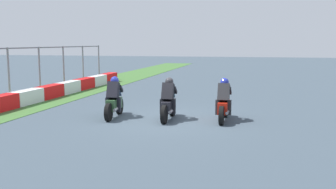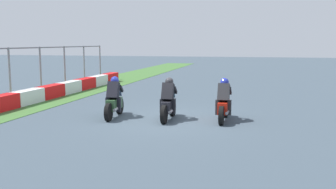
# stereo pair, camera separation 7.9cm
# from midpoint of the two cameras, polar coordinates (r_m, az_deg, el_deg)

# --- Properties ---
(ground_plane) EXTENTS (120.00, 120.00, 0.00)m
(ground_plane) POSITION_cam_midpoint_polar(r_m,az_deg,el_deg) (13.65, -0.40, -3.80)
(ground_plane) COLOR #3A4853
(rider_lane_a) EXTENTS (2.04, 0.54, 1.51)m
(rider_lane_a) POSITION_cam_midpoint_polar(r_m,az_deg,el_deg) (13.51, 8.17, -1.32)
(rider_lane_a) COLOR black
(rider_lane_a) RESTS_ON ground_plane
(rider_lane_b) EXTENTS (2.04, 0.54, 1.51)m
(rider_lane_b) POSITION_cam_midpoint_polar(r_m,az_deg,el_deg) (13.57, -0.09, -1.20)
(rider_lane_b) COLOR black
(rider_lane_b) RESTS_ON ground_plane
(rider_lane_c) EXTENTS (2.04, 0.56, 1.51)m
(rider_lane_c) POSITION_cam_midpoint_polar(r_m,az_deg,el_deg) (14.11, -8.21, -0.93)
(rider_lane_c) COLOR black
(rider_lane_c) RESTS_ON ground_plane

